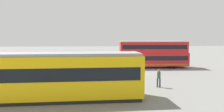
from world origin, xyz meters
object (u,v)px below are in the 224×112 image
object	(u,v)px
pedestrian_near_railing	(90,71)
double_decker_bus	(153,54)
tram_yellow	(37,76)
info_sign	(49,67)
pedestrian_crossing	(159,77)

from	to	relation	value
pedestrian_near_railing	double_decker_bus	bearing A→B (deg)	-137.46
tram_yellow	info_sign	xyz separation A→B (m)	(0.46, -5.98, -0.18)
info_sign	double_decker_bus	bearing A→B (deg)	-144.96
tram_yellow	pedestrian_near_railing	bearing A→B (deg)	-117.41
pedestrian_near_railing	info_sign	distance (m)	4.11
pedestrian_near_railing	info_sign	bearing A→B (deg)	11.60
tram_yellow	pedestrian_near_railing	size ratio (longest dim) A/B	9.25
pedestrian_crossing	double_decker_bus	bearing A→B (deg)	-103.40
double_decker_bus	info_sign	distance (m)	16.00
double_decker_bus	pedestrian_crossing	distance (m)	12.41
tram_yellow	pedestrian_crossing	world-z (taller)	tram_yellow
double_decker_bus	pedestrian_near_railing	distance (m)	12.42
pedestrian_crossing	info_sign	world-z (taller)	info_sign
tram_yellow	info_sign	size ratio (longest dim) A/B	6.44
double_decker_bus	tram_yellow	bearing A→B (deg)	50.18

